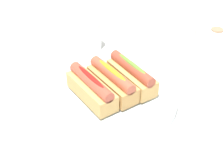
% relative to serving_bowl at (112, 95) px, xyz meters
% --- Properties ---
extents(ground_plane, '(2.40, 2.40, 0.00)m').
position_rel_serving_bowl_xyz_m(ground_plane, '(0.02, -0.02, -0.02)').
color(ground_plane, white).
extents(serving_bowl, '(0.32, 0.32, 0.03)m').
position_rel_serving_bowl_xyz_m(serving_bowl, '(0.00, 0.00, 0.00)').
color(serving_bowl, silver).
rests_on(serving_bowl, ground_plane).
extents(hotdog_front, '(0.16, 0.09, 0.06)m').
position_rel_serving_bowl_xyz_m(hotdog_front, '(0.01, -0.05, 0.04)').
color(hotdog_front, tan).
rests_on(hotdog_front, serving_bowl).
extents(hotdog_back, '(0.16, 0.09, 0.06)m').
position_rel_serving_bowl_xyz_m(hotdog_back, '(0.00, 0.00, 0.04)').
color(hotdog_back, tan).
rests_on(hotdog_back, serving_bowl).
extents(hotdog_side, '(0.16, 0.08, 0.06)m').
position_rel_serving_bowl_xyz_m(hotdog_side, '(-0.01, 0.05, 0.04)').
color(hotdog_side, tan).
rests_on(hotdog_side, serving_bowl).
extents(water_glass, '(0.07, 0.07, 0.09)m').
position_rel_serving_bowl_xyz_m(water_glass, '(-0.27, 0.02, 0.03)').
color(water_glass, white).
rests_on(water_glass, ground_plane).
extents(paper_towel_roll, '(0.11, 0.11, 0.13)m').
position_rel_serving_bowl_xyz_m(paper_towel_roll, '(-0.03, 0.29, 0.05)').
color(paper_towel_roll, white).
rests_on(paper_towel_roll, ground_plane).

